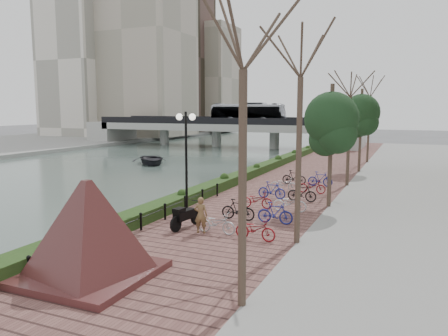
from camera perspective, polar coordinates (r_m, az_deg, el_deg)
The scene contains 14 objects.
ground at distance 19.58m, azimuth -15.84°, elevation -9.53°, with size 220.00×220.00×0.00m, color #59595B.
river_water at distance 48.08m, azimuth -10.90°, elevation 0.86°, with size 30.00×130.00×0.02m, color #47594F.
promenade at distance 33.32m, azimuth 9.26°, elevation -1.75°, with size 8.00×75.00×0.50m, color brown.
hedge at distance 36.55m, azimuth 5.08°, elevation 0.04°, with size 1.10×56.00×0.60m, color #1A3513.
chain_fence at distance 20.10m, azimuth -9.19°, elevation -6.35°, with size 0.10×14.10×0.70m.
granite_monument at distance 14.21m, azimuth -17.27°, elevation -7.56°, with size 5.76×5.76×3.07m.
lamppost at distance 21.01m, azimuth -4.98°, elevation 3.44°, with size 1.02×0.32×5.07m.
motorcycle at distance 19.35m, azimuth -4.96°, elevation -6.18°, with size 0.57×1.81×1.13m, color black, non-canonical shape.
pedestrian at distance 18.50m, azimuth -3.05°, elevation -6.15°, with size 0.56×0.37×1.55m, color brown.
bicycle_parking at distance 23.94m, azimuth 7.27°, elevation -3.71°, with size 2.40×14.69×1.00m.
street_trees at distance 27.43m, azimuth 15.06°, elevation 3.27°, with size 3.20×37.12×6.80m.
bridge at distance 64.85m, azimuth -0.17°, elevation 5.75°, with size 36.00×10.77×6.50m.
boat at distance 45.27m, azimuth -9.48°, elevation 1.12°, with size 3.50×4.90×1.01m, color #232228.
far_buildings at distance 97.12m, azimuth -10.56°, elevation 13.85°, with size 35.00×38.00×38.00m.
Camera 1 is at (11.98, -14.38, 5.75)m, focal length 35.00 mm.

